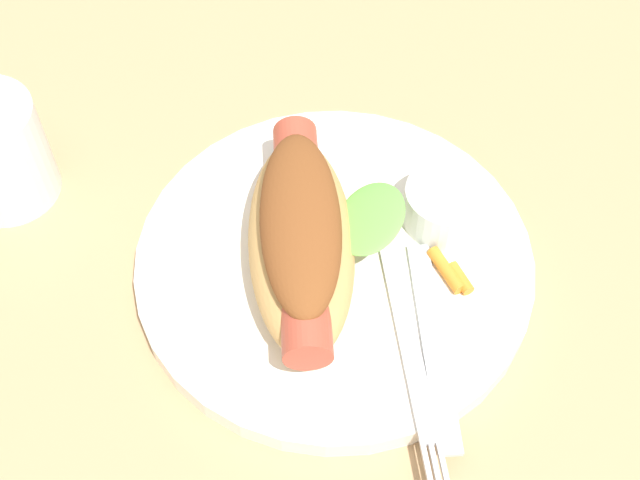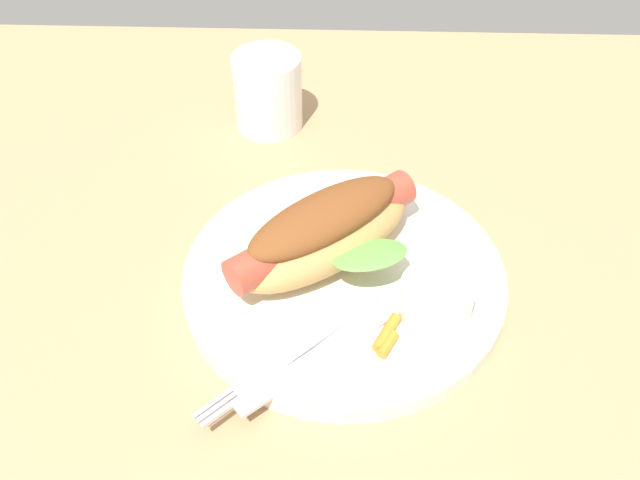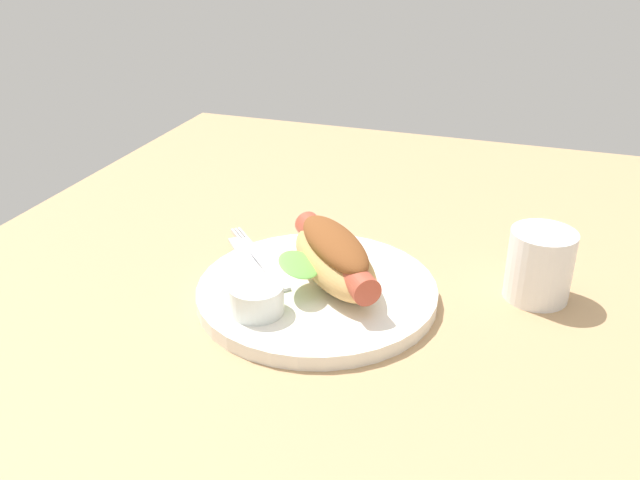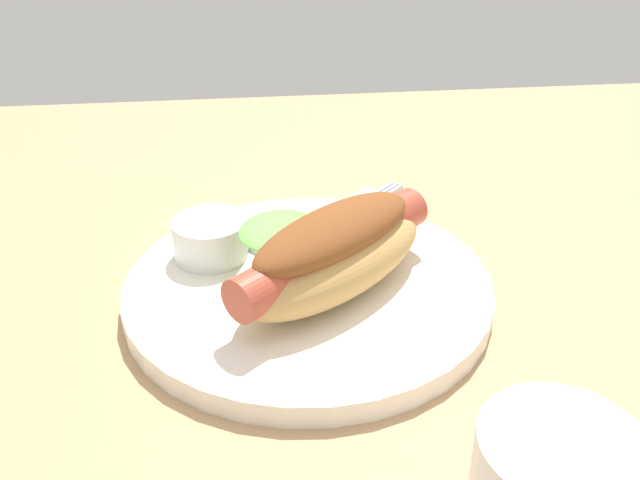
{
  "view_description": "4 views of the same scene",
  "coord_description": "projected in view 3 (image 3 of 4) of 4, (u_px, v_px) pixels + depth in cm",
  "views": [
    {
      "loc": [
        -24.63,
        -16.92,
        48.82
      ],
      "look_at": [
        -0.28,
        1.11,
        5.92
      ],
      "focal_mm": 49.0,
      "sensor_mm": 36.0,
      "label": 1
    },
    {
      "loc": [
        1.01,
        -36.45,
        42.09
      ],
      "look_at": [
        -0.3,
        1.64,
        4.75
      ],
      "focal_mm": 38.42,
      "sensor_mm": 36.0,
      "label": 2
    },
    {
      "loc": [
        61.59,
        22.14,
        38.77
      ],
      "look_at": [
        -0.13,
        1.11,
        6.23
      ],
      "focal_mm": 37.92,
      "sensor_mm": 36.0,
      "label": 3
    },
    {
      "loc": [
        5.64,
        42.63,
        28.51
      ],
      "look_at": [
        0.98,
        2.89,
        5.62
      ],
      "focal_mm": 38.85,
      "sensor_mm": 36.0,
      "label": 4
    }
  ],
  "objects": [
    {
      "name": "ground_plane",
      "position": [
        310.0,
        295.0,
        0.76
      ],
      "size": [
        120.0,
        90.0,
        1.8
      ],
      "primitive_type": "cube",
      "color": "tan"
    },
    {
      "name": "plate",
      "position": [
        317.0,
        292.0,
        0.74
      ],
      "size": [
        26.12,
        26.12,
        1.6
      ],
      "primitive_type": "cylinder",
      "color": "white",
      "rests_on": "ground_plane"
    },
    {
      "name": "hot_dog",
      "position": [
        333.0,
        258.0,
        0.73
      ],
      "size": [
        16.99,
        15.76,
        5.95
      ],
      "rotation": [
        0.0,
        0.0,
        3.84
      ],
      "color": "tan",
      "rests_on": "plate"
    },
    {
      "name": "sauce_ramekin",
      "position": [
        257.0,
        299.0,
        0.68
      ],
      "size": [
        5.57,
        5.57,
        2.98
      ],
      "primitive_type": "cylinder",
      "color": "white",
      "rests_on": "plate"
    },
    {
      "name": "fork",
      "position": [
        260.0,
        258.0,
        0.78
      ],
      "size": [
        12.79,
        12.43,
        0.4
      ],
      "rotation": [
        0.0,
        0.0,
        3.91
      ],
      "color": "silver",
      "rests_on": "plate"
    },
    {
      "name": "knife",
      "position": [
        249.0,
        267.0,
        0.77
      ],
      "size": [
        11.84,
        10.4,
        0.36
      ],
      "primitive_type": "cube",
      "rotation": [
        0.0,
        0.0,
        3.85
      ],
      "color": "silver",
      "rests_on": "plate"
    },
    {
      "name": "carrot_garnish",
      "position": [
        246.0,
        286.0,
        0.72
      ],
      "size": [
        2.3,
        3.93,
        0.85
      ],
      "color": "orange",
      "rests_on": "plate"
    },
    {
      "name": "drinking_cup",
      "position": [
        540.0,
        265.0,
        0.73
      ],
      "size": [
        6.99,
        6.99,
        7.87
      ],
      "primitive_type": "cylinder",
      "color": "white",
      "rests_on": "ground_plane"
    }
  ]
}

